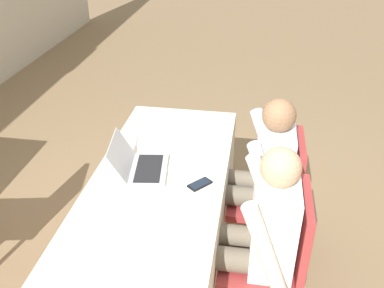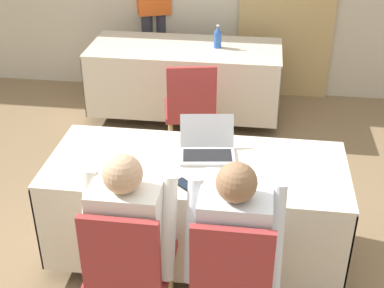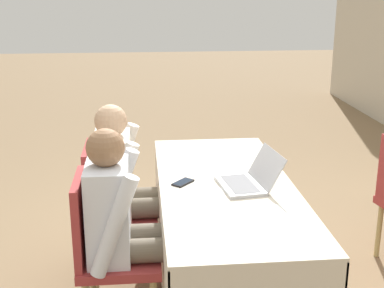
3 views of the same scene
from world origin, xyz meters
TOP-DOWN VIEW (x-y plane):
  - conference_table_near at (0.00, 0.00)m, footprint 1.85×0.78m
  - laptop at (0.05, 0.12)m, footprint 0.38×0.37m
  - cell_phone at (-0.03, -0.25)m, footprint 0.15×0.14m
  - paper_beside_laptop at (-0.07, 0.10)m, footprint 0.30×0.35m
  - paper_centre_table at (0.17, -0.18)m, footprint 0.21×0.30m
  - paper_left_edge at (0.42, 0.16)m, footprint 0.29×0.34m
  - chair_near_left at (-0.28, -0.70)m, footprint 0.44×0.44m
  - chair_near_right at (0.28, -0.70)m, footprint 0.44×0.44m
  - person_checkered_shirt at (-0.28, -0.60)m, footprint 0.50×0.52m
  - person_white_shirt at (0.28, -0.60)m, footprint 0.50×0.52m

SIDE VIEW (x-z plane):
  - chair_near_left at x=-0.28m, z-range 0.05..0.95m
  - chair_near_right at x=0.28m, z-range 0.05..0.95m
  - conference_table_near at x=0.00m, z-range 0.19..0.93m
  - person_checkered_shirt at x=-0.28m, z-range 0.08..1.24m
  - person_white_shirt at x=0.28m, z-range 0.08..1.24m
  - paper_beside_laptop at x=-0.07m, z-range 0.74..0.74m
  - paper_centre_table at x=0.17m, z-range 0.74..0.74m
  - paper_left_edge at x=0.42m, z-range 0.74..0.74m
  - cell_phone at x=-0.03m, z-range 0.74..0.75m
  - laptop at x=0.05m, z-range 0.67..0.88m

